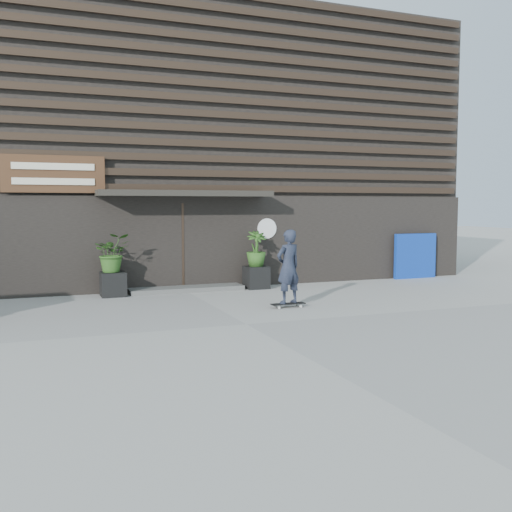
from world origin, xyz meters
name	(u,v)px	position (x,y,z in m)	size (l,w,h in m)	color
ground	(246,324)	(0.00, 0.00, 0.00)	(80.00, 80.00, 0.00)	#9C9994
entrance_step	(186,289)	(0.00, 4.60, 0.06)	(3.00, 0.80, 0.12)	#4D4D4A
planter_pot_left	(113,284)	(-1.90, 4.40, 0.30)	(0.60, 0.60, 0.60)	black
bamboo_left	(112,253)	(-1.90, 4.40, 1.08)	(0.86, 0.75, 0.96)	#2D591E
planter_pot_right	(256,277)	(1.90, 4.40, 0.30)	(0.60, 0.60, 0.60)	black
bamboo_right	(256,249)	(1.90, 4.40, 1.08)	(0.54, 0.54, 0.96)	#2D591E
blue_tarp	(415,256)	(7.26, 4.70, 0.69)	(1.47, 0.12, 1.38)	#0B2D97
building	(146,154)	(0.00, 9.96, 3.99)	(18.00, 11.00, 8.00)	black
skateboarder	(288,267)	(1.48, 1.37, 0.90)	(0.78, 0.53, 1.72)	black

